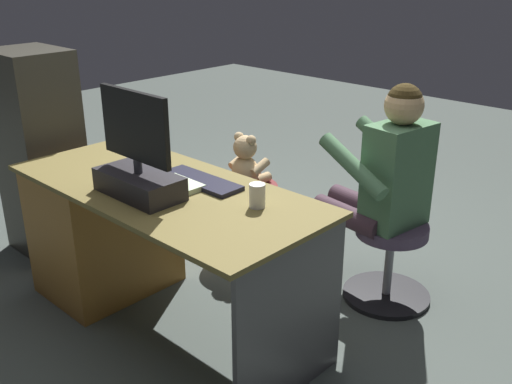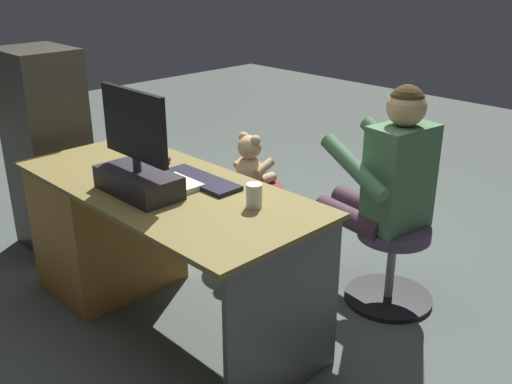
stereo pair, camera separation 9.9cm
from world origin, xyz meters
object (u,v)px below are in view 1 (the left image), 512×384
at_px(cup, 257,196).
at_px(tv_remote, 132,169).
at_px(office_chair_teddy, 246,213).
at_px(desk, 116,227).
at_px(visitor_chair, 390,256).
at_px(person, 379,178).
at_px(computer_mouse, 160,162).
at_px(teddy_bear, 247,163).
at_px(monitor, 138,167).
at_px(keyboard, 201,181).

height_order(cup, tv_remote, cup).
height_order(cup, office_chair_teddy, cup).
height_order(desk, cup, cup).
height_order(visitor_chair, person, person).
bearing_deg(visitor_chair, person, 8.11).
distance_m(desk, tv_remote, 0.37).
bearing_deg(desk, computer_mouse, -138.11).
xyz_separation_m(computer_mouse, office_chair_teddy, (0.03, -0.62, -0.48)).
distance_m(tv_remote, visitor_chair, 1.36).
height_order(desk, person, person).
xyz_separation_m(office_chair_teddy, teddy_bear, (-0.00, -0.01, 0.31)).
distance_m(desk, office_chair_teddy, 0.81).
bearing_deg(cup, office_chair_teddy, -42.88).
height_order(office_chair_teddy, visitor_chair, same).
xyz_separation_m(desk, computer_mouse, (-0.18, -0.17, 0.35)).
xyz_separation_m(tv_remote, teddy_bear, (-0.01, -0.78, -0.16)).
height_order(computer_mouse, tv_remote, computer_mouse).
bearing_deg(tv_remote, desk, -14.07).
relative_size(desk, person, 1.38).
bearing_deg(person, monitor, 62.15).
relative_size(desk, cup, 15.51).
bearing_deg(cup, visitor_chair, -102.80).
relative_size(office_chair_teddy, teddy_bear, 1.45).
xyz_separation_m(cup, visitor_chair, (-0.18, -0.80, -0.52)).
distance_m(tv_remote, teddy_bear, 0.79).
xyz_separation_m(computer_mouse, cup, (-0.69, 0.05, 0.03)).
xyz_separation_m(office_chair_teddy, person, (-0.81, -0.12, 0.40)).
height_order(teddy_bear, visitor_chair, teddy_bear).
xyz_separation_m(desk, person, (-0.97, -0.90, 0.27)).
bearing_deg(cup, tv_remote, 7.63).
distance_m(computer_mouse, visitor_chair, 1.25).
xyz_separation_m(computer_mouse, tv_remote, (0.04, 0.14, -0.01)).
bearing_deg(person, teddy_bear, 7.35).
distance_m(desk, visitor_chair, 1.41).
relative_size(desk, keyboard, 3.70).
xyz_separation_m(monitor, keyboard, (-0.08, -0.27, -0.11)).
relative_size(cup, teddy_bear, 0.32).
bearing_deg(monitor, visitor_chair, -121.34).
xyz_separation_m(teddy_bear, person, (-0.81, -0.10, 0.09)).
bearing_deg(visitor_chair, monitor, 58.66).
bearing_deg(person, tv_remote, 47.19).
distance_m(monitor, teddy_bear, 1.00).
relative_size(monitor, computer_mouse, 4.71).
relative_size(monitor, cup, 4.51).
bearing_deg(visitor_chair, tv_remote, 44.58).
distance_m(tv_remote, office_chair_teddy, 0.90).
distance_m(keyboard, teddy_bear, 0.76).
height_order(computer_mouse, teddy_bear, computer_mouse).
height_order(monitor, teddy_bear, monitor).
height_order(desk, monitor, monitor).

